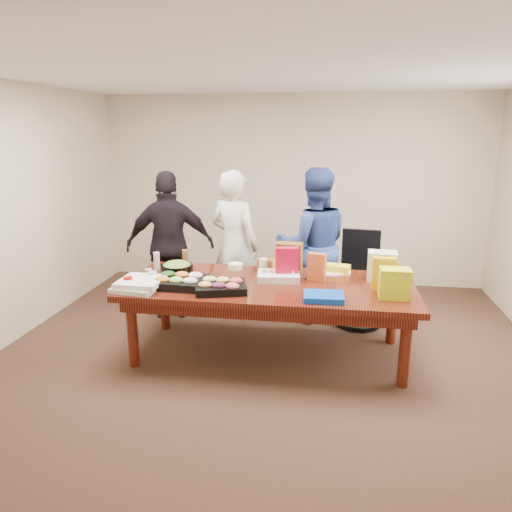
% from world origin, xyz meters
% --- Properties ---
extents(floor, '(5.50, 5.00, 0.02)m').
position_xyz_m(floor, '(0.00, 0.00, -0.01)').
color(floor, '#47301E').
rests_on(floor, ground).
extents(ceiling, '(5.50, 5.00, 0.02)m').
position_xyz_m(ceiling, '(0.00, 0.00, 2.71)').
color(ceiling, white).
rests_on(ceiling, wall_back).
extents(wall_back, '(5.50, 0.04, 2.70)m').
position_xyz_m(wall_back, '(0.00, 2.50, 1.35)').
color(wall_back, beige).
rests_on(wall_back, floor).
extents(wall_front, '(5.50, 0.04, 2.70)m').
position_xyz_m(wall_front, '(0.00, -2.50, 1.35)').
color(wall_front, beige).
rests_on(wall_front, floor).
extents(wall_left, '(0.04, 5.00, 2.70)m').
position_xyz_m(wall_left, '(-2.75, 0.00, 1.35)').
color(wall_left, beige).
rests_on(wall_left, floor).
extents(conference_table, '(2.80, 1.20, 0.75)m').
position_xyz_m(conference_table, '(0.00, 0.00, 0.38)').
color(conference_table, '#4C1C0F').
rests_on(conference_table, floor).
extents(office_chair, '(0.60, 0.60, 1.04)m').
position_xyz_m(office_chair, '(0.93, 0.90, 0.52)').
color(office_chair, black).
rests_on(office_chair, floor).
extents(person_center, '(0.76, 0.65, 1.77)m').
position_xyz_m(person_center, '(-0.53, 0.95, 0.88)').
color(person_center, silver).
rests_on(person_center, floor).
extents(person_right, '(0.99, 0.84, 1.80)m').
position_xyz_m(person_right, '(0.38, 1.01, 0.90)').
color(person_right, navy).
rests_on(person_right, floor).
extents(person_left, '(1.10, 0.64, 1.76)m').
position_xyz_m(person_left, '(-1.29, 0.85, 0.88)').
color(person_left, black).
rests_on(person_left, floor).
extents(veggie_tray, '(0.51, 0.40, 0.08)m').
position_xyz_m(veggie_tray, '(-0.85, -0.22, 0.79)').
color(veggie_tray, black).
rests_on(veggie_tray, conference_table).
extents(fruit_tray, '(0.54, 0.47, 0.07)m').
position_xyz_m(fruit_tray, '(-0.42, -0.30, 0.79)').
color(fruit_tray, black).
rests_on(fruit_tray, conference_table).
extents(sheet_cake, '(0.45, 0.36, 0.07)m').
position_xyz_m(sheet_cake, '(0.07, 0.13, 0.79)').
color(sheet_cake, white).
rests_on(sheet_cake, conference_table).
extents(salad_bowl, '(0.37, 0.37, 0.11)m').
position_xyz_m(salad_bowl, '(-0.98, 0.14, 0.80)').
color(salad_bowl, black).
rests_on(salad_bowl, conference_table).
extents(chip_bag_blue, '(0.36, 0.28, 0.05)m').
position_xyz_m(chip_bag_blue, '(0.53, -0.39, 0.78)').
color(chip_bag_blue, '#0B43BC').
rests_on(chip_bag_blue, conference_table).
extents(chip_bag_red, '(0.24, 0.14, 0.33)m').
position_xyz_m(chip_bag_red, '(0.15, 0.15, 0.91)').
color(chip_bag_red, red).
rests_on(chip_bag_red, conference_table).
extents(chip_bag_yellow, '(0.21, 0.09, 0.32)m').
position_xyz_m(chip_bag_yellow, '(1.08, -0.05, 0.91)').
color(chip_bag_yellow, '#EFAA0C').
rests_on(chip_bag_yellow, conference_table).
extents(chip_bag_orange, '(0.19, 0.12, 0.28)m').
position_xyz_m(chip_bag_orange, '(0.45, 0.17, 0.89)').
color(chip_bag_orange, '#D05024').
rests_on(chip_bag_orange, conference_table).
extents(mayo_jar, '(0.12, 0.12, 0.15)m').
position_xyz_m(mayo_jar, '(-0.11, 0.36, 0.82)').
color(mayo_jar, white).
rests_on(mayo_jar, conference_table).
extents(mustard_bottle, '(0.06, 0.06, 0.16)m').
position_xyz_m(mustard_bottle, '(0.03, 0.27, 0.83)').
color(mustard_bottle, yellow).
rests_on(mustard_bottle, conference_table).
extents(dressing_bottle, '(0.07, 0.07, 0.21)m').
position_xyz_m(dressing_bottle, '(-0.96, 0.38, 0.85)').
color(dressing_bottle, brown).
rests_on(dressing_bottle, conference_table).
extents(ranch_bottle, '(0.08, 0.08, 0.19)m').
position_xyz_m(ranch_bottle, '(-1.25, 0.27, 0.85)').
color(ranch_bottle, beige).
rests_on(ranch_bottle, conference_table).
extents(banana_bunch, '(0.28, 0.20, 0.08)m').
position_xyz_m(banana_bunch, '(0.66, 0.46, 0.79)').
color(banana_bunch, yellow).
rests_on(banana_bunch, conference_table).
extents(bread_loaf, '(0.34, 0.23, 0.13)m').
position_xyz_m(bread_loaf, '(-0.01, 0.41, 0.81)').
color(bread_loaf, brown).
rests_on(bread_loaf, conference_table).
extents(kraft_bag, '(0.27, 0.18, 0.34)m').
position_xyz_m(kraft_bag, '(0.16, 0.32, 0.92)').
color(kraft_bag, brown).
rests_on(kraft_bag, conference_table).
extents(red_cup, '(0.11, 0.11, 0.11)m').
position_xyz_m(red_cup, '(-1.30, -0.36, 0.81)').
color(red_cup, '#AD0400').
rests_on(red_cup, conference_table).
extents(clear_cup_a, '(0.10, 0.10, 0.11)m').
position_xyz_m(clear_cup_a, '(-1.13, -0.16, 0.81)').
color(clear_cup_a, white).
rests_on(clear_cup_a, conference_table).
extents(clear_cup_b, '(0.09, 0.09, 0.10)m').
position_xyz_m(clear_cup_b, '(-1.22, -0.04, 0.80)').
color(clear_cup_b, silver).
rests_on(clear_cup_b, conference_table).
extents(pizza_box_lower, '(0.43, 0.43, 0.05)m').
position_xyz_m(pizza_box_lower, '(-1.20, -0.36, 0.77)').
color(pizza_box_lower, silver).
rests_on(pizza_box_lower, conference_table).
extents(pizza_box_upper, '(0.41, 0.41, 0.05)m').
position_xyz_m(pizza_box_upper, '(-1.18, -0.34, 0.82)').
color(pizza_box_upper, white).
rests_on(pizza_box_upper, pizza_box_lower).
extents(plate_a, '(0.32, 0.32, 0.02)m').
position_xyz_m(plate_a, '(0.58, 0.44, 0.76)').
color(plate_a, silver).
rests_on(plate_a, conference_table).
extents(plate_b, '(0.27, 0.27, 0.01)m').
position_xyz_m(plate_b, '(0.69, 0.47, 0.76)').
color(plate_b, white).
rests_on(plate_b, conference_table).
extents(dip_bowl_a, '(0.17, 0.17, 0.06)m').
position_xyz_m(dip_bowl_a, '(0.18, 0.31, 0.78)').
color(dip_bowl_a, beige).
rests_on(dip_bowl_a, conference_table).
extents(dip_bowl_b, '(0.18, 0.18, 0.06)m').
position_xyz_m(dip_bowl_b, '(-0.42, 0.43, 0.78)').
color(dip_bowl_b, white).
rests_on(dip_bowl_b, conference_table).
extents(grocery_bag_white, '(0.29, 0.21, 0.30)m').
position_xyz_m(grocery_bag_white, '(1.09, 0.25, 0.90)').
color(grocery_bag_white, white).
rests_on(grocery_bag_white, conference_table).
extents(grocery_bag_yellow, '(0.27, 0.19, 0.27)m').
position_xyz_m(grocery_bag_yellow, '(1.15, -0.24, 0.88)').
color(grocery_bag_yellow, '#D1E317').
rests_on(grocery_bag_yellow, conference_table).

